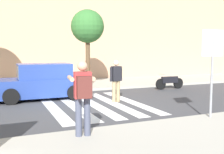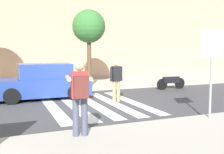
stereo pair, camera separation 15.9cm
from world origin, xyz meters
name	(u,v)px [view 1 (the left image)]	position (x,y,z in m)	size (l,w,h in m)	color
ground_plane	(96,105)	(0.00, 0.00, 0.00)	(120.00, 120.00, 0.00)	#424244
sidewalk_far	(62,85)	(0.00, 6.00, 0.07)	(60.00, 4.80, 0.14)	#B2AD9E
building_facade_far	(48,26)	(0.00, 10.40, 3.95)	(56.00, 4.00, 7.91)	tan
crosswalk_stripe_0	(53,108)	(-1.60, 0.20, 0.00)	(0.44, 5.20, 0.01)	silver
crosswalk_stripe_1	(74,106)	(-0.80, 0.20, 0.00)	(0.44, 5.20, 0.01)	silver
crosswalk_stripe_2	(94,104)	(0.00, 0.20, 0.00)	(0.44, 5.20, 0.01)	silver
crosswalk_stripe_3	(113,103)	(0.80, 0.20, 0.00)	(0.44, 5.20, 0.01)	silver
crosswalk_stripe_4	(130,101)	(1.60, 0.20, 0.00)	(0.44, 5.20, 0.01)	silver
stop_sign	(212,54)	(2.33, -3.54, 2.00)	(0.76, 0.08, 2.56)	gray
photographer_with_backpack	(83,92)	(-1.64, -3.76, 1.17)	(0.65, 0.89, 1.72)	#474C60
pedestrian_crossing	(116,79)	(1.00, 0.32, 0.97)	(0.57, 0.30, 1.72)	tan
parked_car_blue	(42,82)	(-1.68, 2.30, 0.73)	(4.10, 1.92, 1.55)	#284293
motorcycle	(170,82)	(5.28, 2.60, 0.41)	(1.76, 0.60, 0.87)	black
street_tree_center	(88,27)	(1.12, 4.40, 3.40)	(1.81, 1.81, 4.21)	brown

